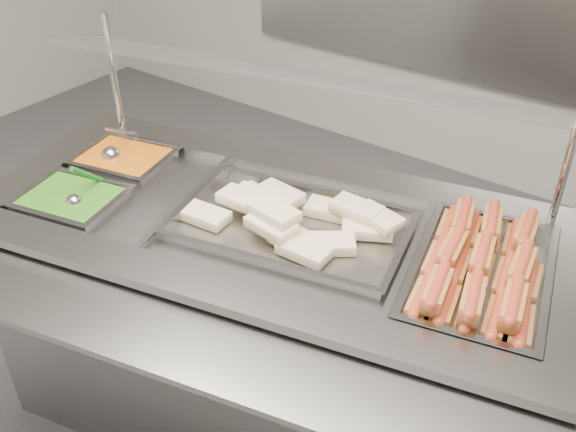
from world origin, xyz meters
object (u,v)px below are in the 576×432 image
Objects in this scene: steam_counter at (275,326)px; serving_spoon at (77,197)px; pan_wraps at (291,230)px; pan_hotdogs at (479,281)px; sneeze_guard at (301,80)px; ladle at (112,154)px.

serving_spoon is at bearing -153.55° from steam_counter.
pan_hotdogs is at bearing 12.75° from pan_wraps.
sneeze_guard is at bearing 173.47° from pan_hotdogs.
steam_counter is at bearing 26.45° from serving_spoon.
sneeze_guard is at bearing 43.68° from serving_spoon.
sneeze_guard is (-0.05, 0.21, 0.81)m from steam_counter.
pan_hotdogs is (0.65, -0.07, -0.40)m from sneeze_guard.
sneeze_guard is 0.77m from pan_hotdogs.
pan_hotdogs is at bearing 19.64° from serving_spoon.
serving_spoon reaches higher than pan_wraps.
serving_spoon reaches higher than steam_counter.
steam_counter is 1.21× the size of sneeze_guard.
ladle is (-1.29, -0.16, 0.05)m from pan_hotdogs.
sneeze_guard reaches higher than ladle.
pan_hotdogs is at bearing -6.53° from sneeze_guard.
pan_hotdogs is 1.24m from serving_spoon.
pan_wraps is 0.69m from serving_spoon.
steam_counter is 0.42m from pan_wraps.
sneeze_guard is 9.78× the size of serving_spoon.
pan_wraps is (0.11, -0.20, -0.39)m from sneeze_guard.
ladle is 0.29m from serving_spoon.
pan_wraps is 4.39× the size of serving_spoon.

